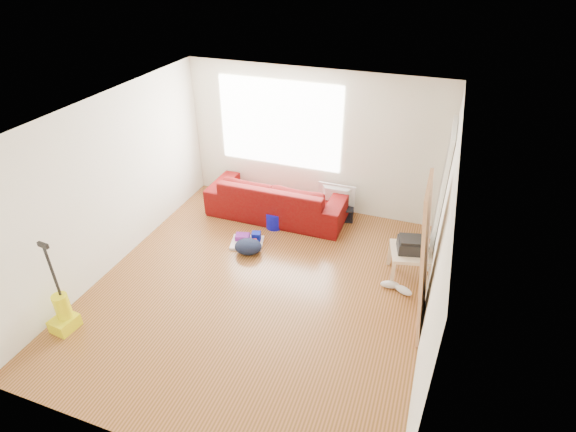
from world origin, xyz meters
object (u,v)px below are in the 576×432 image
(tv_stand, at_px, (335,211))
(bucket, at_px, (274,227))
(cleaning_tray, at_px, (248,241))
(sofa, at_px, (278,215))
(backpack, at_px, (249,253))
(side_table, at_px, (411,255))
(vacuum, at_px, (63,313))

(tv_stand, bearing_deg, bucket, -154.97)
(bucket, distance_m, cleaning_tray, 0.64)
(sofa, distance_m, backpack, 1.22)
(side_table, xyz_separation_m, backpack, (-2.43, -0.27, -0.38))
(cleaning_tray, height_order, vacuum, vacuum)
(bucket, xyz_separation_m, backpack, (-0.12, -0.83, 0.00))
(sofa, relative_size, cleaning_tray, 4.08)
(sofa, relative_size, vacuum, 1.90)
(side_table, height_order, cleaning_tray, side_table)
(tv_stand, bearing_deg, vacuum, -135.63)
(sofa, distance_m, tv_stand, 1.02)
(side_table, relative_size, bucket, 2.35)
(sofa, relative_size, backpack, 5.66)
(tv_stand, distance_m, cleaning_tray, 1.68)
(tv_stand, height_order, side_table, side_table)
(tv_stand, distance_m, bucket, 1.11)
(sofa, xyz_separation_m, side_table, (2.40, -0.95, 0.38))
(tv_stand, relative_size, bucket, 2.55)
(side_table, xyz_separation_m, bucket, (-2.31, 0.56, -0.38))
(tv_stand, xyz_separation_m, bucket, (-0.89, -0.66, -0.13))
(bucket, bearing_deg, side_table, -13.67)
(sofa, xyz_separation_m, bucket, (0.09, -0.39, 0.00))
(tv_stand, bearing_deg, cleaning_tray, -142.88)
(cleaning_tray, distance_m, backpack, 0.26)
(sofa, relative_size, tv_stand, 3.35)
(side_table, bearing_deg, bucket, 166.33)
(sofa, height_order, side_table, side_table)
(tv_stand, height_order, backpack, tv_stand)
(side_table, bearing_deg, vacuum, -147.62)
(vacuum, bearing_deg, side_table, 37.99)
(bucket, relative_size, backpack, 0.66)
(backpack, bearing_deg, sofa, 74.51)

